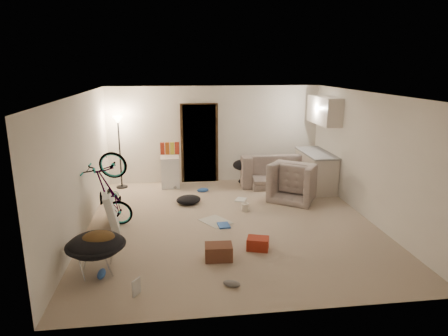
{
  "coord_description": "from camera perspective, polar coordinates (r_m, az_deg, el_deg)",
  "views": [
    {
      "loc": [
        -1.07,
        -7.27,
        3.0
      ],
      "look_at": [
        -0.06,
        0.6,
        0.96
      ],
      "focal_mm": 32.0,
      "sensor_mm": 36.0,
      "label": 1
    }
  ],
  "objects": [
    {
      "name": "snack_box_0",
      "position": [
        10.03,
        -8.78,
        2.77
      ],
      "size": [
        0.11,
        0.08,
        0.3
      ],
      "primitive_type": "cube",
      "rotation": [
        0.0,
        0.0,
        -0.08
      ],
      "color": "#A12A18",
      "rests_on": "mini_fridge"
    },
    {
      "name": "kitchen_counter",
      "position": [
        10.23,
        12.93,
        -0.41
      ],
      "size": [
        0.6,
        1.5,
        0.88
      ],
      "primitive_type": "cube",
      "color": "beige",
      "rests_on": "floor"
    },
    {
      "name": "armchair",
      "position": [
        9.38,
        10.35,
        -2.36
      ],
      "size": [
        1.33,
        1.3,
        0.65
      ],
      "primitive_type": "imported",
      "rotation": [
        0.0,
        0.0,
        2.51
      ],
      "color": "#3C443B",
      "rests_on": "floor"
    },
    {
      "name": "bicycle",
      "position": [
        7.9,
        -15.93,
        -5.36
      ],
      "size": [
        1.61,
        0.91,
        0.88
      ],
      "primitive_type": "imported",
      "rotation": [
        0.0,
        -0.17,
        1.4
      ],
      "color": "black",
      "rests_on": "floor"
    },
    {
      "name": "wall_left",
      "position": [
        7.67,
        -19.85,
        0.38
      ],
      "size": [
        0.02,
        6.0,
        2.5
      ],
      "primitive_type": "cube",
      "color": "white",
      "rests_on": "floor"
    },
    {
      "name": "shoe_3",
      "position": [
        5.79,
        1.12,
        -16.19
      ],
      "size": [
        0.27,
        0.2,
        0.09
      ],
      "primitive_type": "ellipsoid",
      "rotation": [
        0.0,
        0.0,
        -0.42
      ],
      "color": "slate",
      "rests_on": "floor"
    },
    {
      "name": "snack_box_3",
      "position": [
        10.02,
        -6.73,
        2.83
      ],
      "size": [
        0.11,
        0.09,
        0.3
      ],
      "primitive_type": "cube",
      "rotation": [
        0.0,
        0.0,
        -0.26
      ],
      "color": "#A12A18",
      "rests_on": "mini_fridge"
    },
    {
      "name": "newspaper",
      "position": [
        7.97,
        -1.2,
        -7.63
      ],
      "size": [
        0.7,
        0.74,
        0.01
      ],
      "primitive_type": "cube",
      "rotation": [
        0.0,
        0.0,
        0.56
      ],
      "color": "beige",
      "rests_on": "floor"
    },
    {
      "name": "drink_case_a",
      "position": [
        6.48,
        -0.77,
        -11.91
      ],
      "size": [
        0.45,
        0.33,
        0.25
      ],
      "primitive_type": "cube",
      "rotation": [
        0.0,
        0.0,
        -0.06
      ],
      "color": "brown",
      "rests_on": "floor"
    },
    {
      "name": "wall_front",
      "position": [
        4.73,
        6.34,
        -7.36
      ],
      "size": [
        5.5,
        0.02,
        2.5
      ],
      "primitive_type": "cube",
      "color": "white",
      "rests_on": "floor"
    },
    {
      "name": "shoe_0",
      "position": [
        9.75,
        -3.04,
        -3.17
      ],
      "size": [
        0.3,
        0.16,
        0.11
      ],
      "primitive_type": "ellipsoid",
      "rotation": [
        0.0,
        0.0,
        0.14
      ],
      "color": "#3362B9",
      "rests_on": "floor"
    },
    {
      "name": "door_trim",
      "position": [
        10.42,
        -3.51,
        3.47
      ],
      "size": [
        0.97,
        0.04,
        2.1
      ],
      "primitive_type": "cube",
      "color": "#302011",
      "rests_on": "floor"
    },
    {
      "name": "shoe_2",
      "position": [
        6.28,
        -17.1,
        -14.25
      ],
      "size": [
        0.12,
        0.28,
        0.1
      ],
      "primitive_type": "ellipsoid",
      "rotation": [
        0.0,
        0.0,
        1.55
      ],
      "color": "#3362B9",
      "rests_on": "floor"
    },
    {
      "name": "ceiling",
      "position": [
        7.36,
        1.06,
        10.63
      ],
      "size": [
        5.5,
        6.0,
        0.02
      ],
      "primitive_type": "cube",
      "color": "white",
      "rests_on": "wall_back"
    },
    {
      "name": "hoodie",
      "position": [
        6.16,
        -17.52,
        -9.59
      ],
      "size": [
        0.54,
        0.47,
        0.22
      ],
      "primitive_type": "ellipsoid",
      "rotation": [
        0.0,
        0.0,
        0.16
      ],
      "color": "brown",
      "rests_on": "saucer_chair"
    },
    {
      "name": "clothes_lump_a",
      "position": [
        8.98,
        -5.1,
        -4.52
      ],
      "size": [
        0.69,
        0.65,
        0.18
      ],
      "primitive_type": "ellipsoid",
      "rotation": [
        0.0,
        0.0,
        0.37
      ],
      "color": "black",
      "rests_on": "floor"
    },
    {
      "name": "floor_lamp",
      "position": [
        10.15,
        -14.79,
        4.37
      ],
      "size": [
        0.28,
        0.28,
        1.81
      ],
      "color": "black",
      "rests_on": "floor"
    },
    {
      "name": "book_asset",
      "position": [
        5.7,
        -12.9,
        -17.61
      ],
      "size": [
        0.3,
        0.28,
        0.02
      ],
      "primitive_type": "imported",
      "rotation": [
        0.0,
        0.0,
        0.97
      ],
      "color": "#A12A18",
      "rests_on": "floor"
    },
    {
      "name": "snack_box_2",
      "position": [
        10.02,
        -7.41,
        2.81
      ],
      "size": [
        0.11,
        0.08,
        0.3
      ],
      "primitive_type": "cube",
      "rotation": [
        0.0,
        0.0,
        0.09
      ],
      "color": "yellow",
      "rests_on": "mini_fridge"
    },
    {
      "name": "clothes_lump_b",
      "position": [
        10.42,
        3.33,
        -1.91
      ],
      "size": [
        0.5,
        0.45,
        0.14
      ],
      "primitive_type": "ellipsoid",
      "rotation": [
        0.0,
        0.0,
        0.09
      ],
      "color": "black",
      "rests_on": "floor"
    },
    {
      "name": "mini_fridge",
      "position": [
        10.16,
        -7.7,
        -0.59
      ],
      "size": [
        0.47,
        0.47,
        0.77
      ],
      "primitive_type": "cube",
      "rotation": [
        0.0,
        0.0,
        0.03
      ],
      "color": "white",
      "rests_on": "floor"
    },
    {
      "name": "floor",
      "position": [
        7.94,
        0.97,
        -7.83
      ],
      "size": [
        5.5,
        6.0,
        0.02
      ],
      "primitive_type": "cube",
      "color": "tan",
      "rests_on": "ground"
    },
    {
      "name": "sofa_drape",
      "position": [
        10.18,
        2.82,
        0.44
      ],
      "size": [
        0.6,
        0.51,
        0.28
      ],
      "primitive_type": "ellipsoid",
      "rotation": [
        0.0,
        0.0,
        0.09
      ],
      "color": "black",
      "rests_on": "sofa"
    },
    {
      "name": "sofa",
      "position": [
        10.44,
        7.94,
        -0.66
      ],
      "size": [
        2.09,
        0.82,
        0.61
      ],
      "primitive_type": "imported",
      "rotation": [
        0.0,
        0.0,
        3.15
      ],
      "color": "#3C443B",
      "rests_on": "floor"
    },
    {
      "name": "kitchen_uppers",
      "position": [
        10.01,
        14.12,
        8.0
      ],
      "size": [
        0.38,
        1.4,
        0.65
      ],
      "primitive_type": "cube",
      "color": "beige",
      "rests_on": "wall_right"
    },
    {
      "name": "book_blue",
      "position": [
        7.76,
        -0.04,
        -8.19
      ],
      "size": [
        0.24,
        0.31,
        0.03
      ],
      "primitive_type": "cube",
      "rotation": [
        0.0,
        0.0,
        0.08
      ],
      "color": "#3362B9",
      "rests_on": "floor"
    },
    {
      "name": "snack_box_1",
      "position": [
        10.02,
        -8.1,
        2.79
      ],
      "size": [
        0.11,
        0.08,
        0.3
      ],
      "primitive_type": "cube",
      "rotation": [
        0.0,
        0.0,
        -0.09
      ],
      "color": "#BF5717",
      "rests_on": "mini_fridge"
    },
    {
      "name": "doorway",
      "position": [
        10.45,
        -3.53,
        3.5
      ],
      "size": [
        0.85,
        0.1,
        2.04
      ],
      "primitive_type": "cube",
      "color": "black",
      "rests_on": "floor"
    },
    {
      "name": "wall_back",
      "position": [
        10.48,
        -1.37,
        4.83
      ],
      "size": [
        5.5,
        0.02,
        2.5
      ],
      "primitive_type": "cube",
      "color": "white",
      "rests_on": "floor"
    },
    {
      "name": "saucer_chair",
      "position": [
        6.28,
        -17.8,
        -11.08
      ],
      "size": [
        0.87,
        0.87,
        0.62
      ],
      "color": "silver",
      "rests_on": "floor"
    },
    {
      "name": "juicer",
      "position": [
        8.51,
        3.04,
        -5.52
      ],
      "size": [
        0.16,
        0.16,
        0.23
      ],
      "color": "beige",
      "rests_on": "floor"
    },
    {
      "name": "wall_right",
      "position": [
        8.4,
        19.99,
        1.54
      ],
      "size": [
        0.02,
        6.0,
        2.5
      ],
      "primitive_type": "cube",
      "color": "white",
      "rests_on": "floor"
    },
    {
      "name": "counter_top",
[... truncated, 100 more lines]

